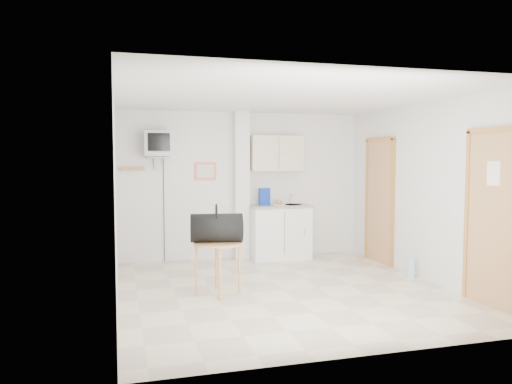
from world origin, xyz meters
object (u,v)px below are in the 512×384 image
object	(u,v)px
crt_television	(158,145)
duffel_bag	(216,228)
round_table	(218,249)
water_bottle	(411,268)

from	to	relation	value
crt_television	duffel_bag	size ratio (longest dim) A/B	3.08
crt_television	round_table	xyz separation A→B (m)	(0.58, -1.98, -1.36)
round_table	water_bottle	distance (m)	2.88
round_table	duffel_bag	distance (m)	0.27
water_bottle	duffel_bag	bearing A→B (deg)	-178.22
duffel_bag	water_bottle	distance (m)	2.95
crt_television	round_table	bearing A→B (deg)	-73.67
water_bottle	crt_television	bearing A→B (deg)	151.27
round_table	water_bottle	world-z (taller)	round_table
crt_television	water_bottle	bearing A→B (deg)	-28.73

